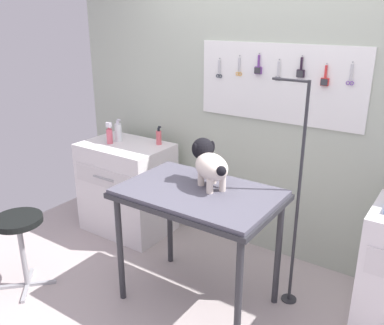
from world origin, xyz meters
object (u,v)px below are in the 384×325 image
Objects in this scene: grooming_arm at (296,207)px; stool at (19,230)px; pump_bottle_white at (159,137)px; grooming_table at (199,202)px; counter_left at (127,188)px; dog at (209,163)px.

stool is at bearing -150.35° from grooming_arm.
grooming_arm is 9.38× the size of pump_bottle_white.
grooming_table is at bearing -37.96° from pump_bottle_white.
counter_left is (-1.70, 0.15, -0.32)m from grooming_arm.
grooming_arm reaches higher than grooming_table.
grooming_arm is 2.00m from stool.
stool is at bearing -102.36° from pump_bottle_white.
grooming_arm is 1.48m from pump_bottle_white.
grooming_table is 1.32m from counter_left.
dog is (0.01, 0.11, 0.25)m from grooming_table.
counter_left is (-1.16, 0.42, -0.61)m from dog.
grooming_table is 6.24× the size of pump_bottle_white.
grooming_arm is 3.99× the size of dog.
grooming_arm reaches higher than dog.
counter_left is 1.46× the size of stool.
pump_bottle_white is at bearing 167.32° from grooming_arm.
grooming_arm is at bearing -5.08° from counter_left.
grooming_arm reaches higher than stool.
pump_bottle_white is (0.29, 1.30, 0.44)m from stool.
counter_left is at bearing 160.27° from dog.
dog reaches higher than grooming_table.
counter_left reaches higher than stool.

